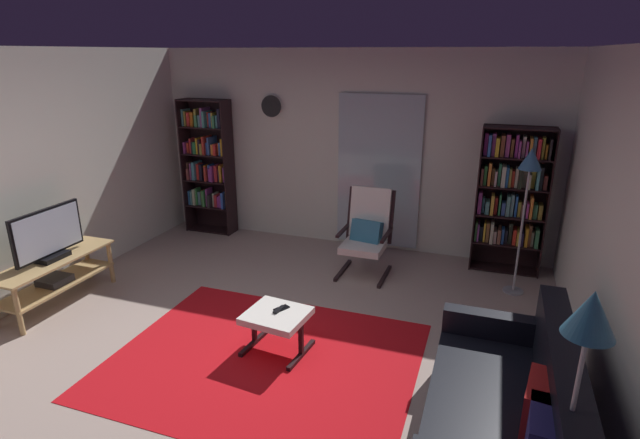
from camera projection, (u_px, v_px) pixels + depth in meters
The scene contains 18 objects.
ground_plane at pixel (255, 352), 4.45m from camera, with size 7.02×7.02×0.00m, color #AE978B.
wall_back at pixel (348, 150), 6.62m from camera, with size 5.60×0.06×2.60m, color silver.
wall_left at pixel (1, 186), 4.89m from camera, with size 0.06×6.00×2.60m, color silver.
wall_right at pixel (626, 257), 3.18m from camera, with size 0.06×6.00×2.60m, color silver.
glass_door_panel at pixel (378, 172), 6.51m from camera, with size 1.10×0.01×2.00m, color silver.
area_rug at pixel (264, 359), 4.33m from camera, with size 2.60×2.11×0.01m, color red.
tv_stand at pixel (55, 274), 5.20m from camera, with size 0.44×1.32×0.51m.
television at pixel (49, 236), 5.07m from camera, with size 0.20×0.83×0.54m.
bookshelf_near_tv at pixel (208, 163), 7.18m from camera, with size 0.71×0.30×1.93m.
bookshelf_near_sofa at pixel (511, 195), 5.86m from camera, with size 0.80×0.30×1.75m.
leather_sofa at pixel (506, 414), 3.23m from camera, with size 0.86×1.71×0.87m.
lounge_armchair at pixel (367, 230), 5.91m from camera, with size 0.57×0.66×1.02m.
ottoman at pixel (277, 319), 4.37m from camera, with size 0.57×0.53×0.38m.
tv_remote at pixel (279, 310), 4.39m from camera, with size 0.04×0.14×0.02m, color black.
cell_phone at pixel (282, 308), 4.41m from camera, with size 0.07×0.14×0.01m, color black.
floor_lamp_by_sofa at pixel (586, 338), 2.32m from camera, with size 0.24×0.24×1.52m.
floor_lamp_by_shelf at pixel (529, 173), 5.13m from camera, with size 0.23×0.23×1.62m.
wall_clock at pixel (271, 106), 6.72m from camera, with size 0.29×0.03×0.29m.
Camera 1 is at (1.83, -3.42, 2.54)m, focal length 27.95 mm.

